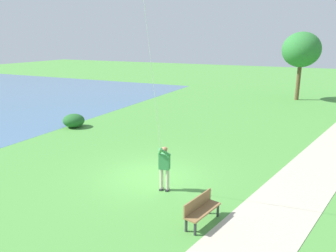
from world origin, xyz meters
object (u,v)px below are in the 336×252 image
at_px(person_kite_flyer, 164,164).
at_px(lakeside_shrub, 74,121).
at_px(park_bench_near_walkway, 201,208).
at_px(tree_behind_path, 301,50).

distance_m(person_kite_flyer, lakeside_shrub, 11.12).
xyz_separation_m(park_bench_near_walkway, lakeside_shrub, (-11.51, 7.41, -0.08)).
bearing_deg(lakeside_shrub, tree_behind_path, 54.51).
height_order(person_kite_flyer, tree_behind_path, tree_behind_path).
height_order(park_bench_near_walkway, tree_behind_path, tree_behind_path).
distance_m(park_bench_near_walkway, lakeside_shrub, 13.69).
relative_size(tree_behind_path, lakeside_shrub, 4.48).
xyz_separation_m(person_kite_flyer, lakeside_shrub, (-9.46, 5.81, -0.61)).
bearing_deg(park_bench_near_walkway, tree_behind_path, 88.65).
bearing_deg(park_bench_near_walkway, person_kite_flyer, 142.25).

